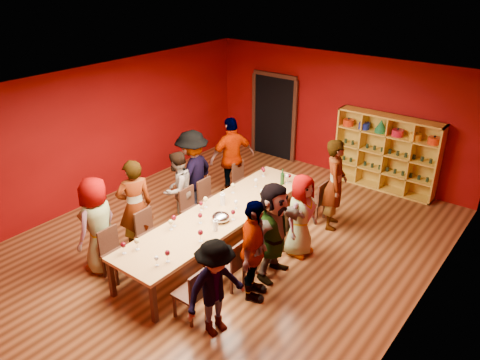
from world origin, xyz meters
name	(u,v)px	position (x,y,z in m)	size (l,w,h in m)	color
room_shell	(220,176)	(0.00, 0.00, 1.50)	(7.10, 9.10, 3.04)	#522C15
tasting_table	(221,215)	(0.00, 0.00, 0.70)	(1.10, 4.50, 0.75)	tan
doorway	(275,116)	(-1.80, 4.43, 1.12)	(1.40, 0.17, 2.30)	black
shelving_unit	(387,149)	(1.40, 4.32, 0.98)	(2.40, 0.40, 1.80)	gold
chair_person_left_0	(113,250)	(-0.91, -1.78, 0.50)	(0.42, 0.42, 0.89)	black
person_left_0	(97,225)	(-1.26, -1.78, 0.87)	(0.85, 0.47, 1.74)	#131736
chair_person_left_1	(148,231)	(-0.91, -0.98, 0.50)	(0.42, 0.42, 0.89)	black
person_left_1	(135,206)	(-1.22, -0.98, 0.91)	(0.66, 0.48, 1.81)	#4E4F54
chair_person_left_2	(191,207)	(-0.91, 0.15, 0.50)	(0.42, 0.42, 0.89)	black
person_left_2	(178,189)	(-1.26, 0.15, 0.79)	(0.77, 0.42, 1.58)	pink
chair_person_left_3	(208,198)	(-0.91, 0.67, 0.50)	(0.42, 0.42, 0.89)	black
person_left_3	(193,174)	(-1.32, 0.67, 0.93)	(1.20, 0.50, 1.86)	beige
chair_person_left_4	(242,179)	(-0.91, 1.81, 0.50)	(0.42, 0.42, 0.89)	black
person_left_4	(232,158)	(-1.19, 1.81, 0.94)	(1.10, 0.50, 1.88)	#151B3B
chair_person_right_0	(194,292)	(0.91, -1.74, 0.50)	(0.42, 0.42, 0.89)	black
person_right_0	(216,288)	(1.35, -1.74, 0.77)	(1.00, 0.41, 1.55)	pink
chair_person_right_1	(233,262)	(0.91, -0.79, 0.50)	(0.42, 0.42, 0.89)	black
person_right_1	(253,251)	(1.31, -0.79, 0.87)	(1.02, 0.47, 1.75)	silver
chair_person_right_2	(258,244)	(0.91, -0.11, 0.50)	(0.42, 0.42, 0.89)	black
person_right_2	(273,231)	(1.23, -0.11, 0.88)	(1.62, 0.47, 1.75)	#515257
chair_person_right_3	(284,224)	(0.91, 0.74, 0.50)	(0.42, 0.42, 0.89)	black
person_right_3	(301,216)	(1.25, 0.74, 0.79)	(0.77, 0.42, 1.58)	#141A39
chair_person_right_4	(317,199)	(0.91, 2.00, 0.50)	(0.42, 0.42, 0.89)	black
person_right_4	(335,184)	(1.27, 2.00, 0.94)	(0.68, 0.50, 1.88)	silver
wine_glass_0	(137,242)	(-0.30, -1.74, 0.90)	(0.08, 0.08, 0.21)	white
wine_glass_1	(201,204)	(-0.35, -0.15, 0.88)	(0.07, 0.07, 0.18)	white
wine_glass_2	(289,176)	(0.29, 1.86, 0.89)	(0.08, 0.08, 0.19)	white
wine_glass_3	(200,233)	(0.35, -0.94, 0.91)	(0.09, 0.09, 0.22)	white
wine_glass_4	(200,216)	(-0.05, -0.51, 0.90)	(0.08, 0.08, 0.20)	white
wine_glass_5	(156,259)	(0.27, -1.85, 0.88)	(0.07, 0.07, 0.18)	white
wine_glass_6	(233,186)	(-0.33, 0.76, 0.90)	(0.09, 0.09, 0.21)	white
wine_glass_7	(264,171)	(-0.29, 1.77, 0.89)	(0.08, 0.08, 0.19)	white
wine_glass_8	(233,213)	(0.33, -0.06, 0.89)	(0.08, 0.08, 0.20)	white
wine_glass_9	(174,218)	(-0.34, -0.87, 0.91)	(0.09, 0.09, 0.22)	white
wine_glass_10	(167,253)	(0.33, -1.68, 0.90)	(0.08, 0.08, 0.21)	white
wine_glass_11	(287,177)	(0.28, 1.79, 0.90)	(0.08, 0.08, 0.21)	white
wine_glass_12	(205,200)	(-0.37, -0.02, 0.91)	(0.09, 0.09, 0.22)	white
wine_glass_13	(236,202)	(0.11, 0.30, 0.88)	(0.07, 0.07, 0.18)	white
wine_glass_14	(263,169)	(-0.33, 1.80, 0.89)	(0.08, 0.08, 0.20)	white
wine_glass_15	(171,222)	(-0.31, -0.98, 0.89)	(0.08, 0.08, 0.20)	white
wine_glass_16	(262,192)	(0.27, 0.92, 0.90)	(0.08, 0.08, 0.21)	white
wine_glass_17	(123,245)	(-0.38, -1.95, 0.90)	(0.09, 0.09, 0.21)	white
wine_glass_18	(256,181)	(-0.13, 1.27, 0.89)	(0.08, 0.08, 0.19)	white
spittoon_bowl	(221,217)	(0.18, -0.23, 0.83)	(0.32, 0.32, 0.18)	silver
carafe_a	(223,199)	(-0.17, 0.26, 0.87)	(0.12, 0.12, 0.26)	white
carafe_b	(215,225)	(0.32, -0.54, 0.85)	(0.09, 0.09, 0.23)	white
wine_bottle	(282,178)	(0.23, 1.70, 0.88)	(0.11, 0.11, 0.34)	#133616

